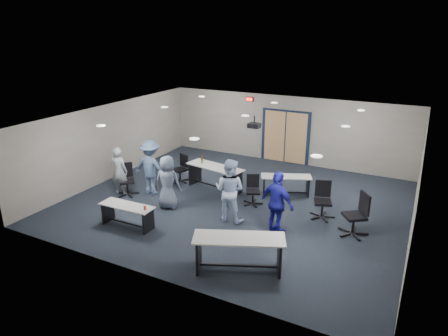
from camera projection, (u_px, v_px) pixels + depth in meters
The scene contains 24 objects.
floor at pixel (237, 202), 12.64m from camera, with size 10.00×10.00×0.00m, color black.
back_wall at pixel (286, 130), 15.96m from camera, with size 10.00×0.04×2.70m, color gray.
front_wall at pixel (147, 221), 8.42m from camera, with size 10.00×0.04×2.70m, color gray.
left_wall at pixel (112, 141), 14.35m from camera, with size 0.04×9.00×2.70m, color gray.
right_wall at pixel (417, 190), 10.03m from camera, with size 0.04×9.00×2.70m, color gray.
ceiling at pixel (238, 118), 11.74m from camera, with size 10.00×9.00×0.04m, color silver.
double_door at pixel (285, 137), 16.03m from camera, with size 2.00×0.07×2.20m.
exit_sign at pixel (249, 99), 16.24m from camera, with size 0.32×0.07×0.18m.
ceiling_projector at pixel (254, 125), 12.12m from camera, with size 0.35×0.32×0.37m.
ceiling_can_lights at pixel (242, 117), 11.96m from camera, with size 6.24×5.74×0.02m, color silver, non-canonical shape.
table_front_left at pixel (128, 212), 10.94m from camera, with size 1.58×0.56×0.74m.
table_front_right at pixel (239, 248), 8.91m from camera, with size 2.15×1.44×0.83m.
table_back_left at pixel (215, 173), 13.45m from camera, with size 2.11×1.03×1.12m.
table_back_right at pixel (286, 182), 13.02m from camera, with size 1.69×1.14×0.65m.
chair_back_a at pixel (180, 169), 14.13m from camera, with size 0.62×0.62×0.99m, color black, non-canonical shape.
chair_back_c at pixel (253, 190), 12.30m from camera, with size 0.59×0.59×0.93m, color black, non-canonical shape.
chair_back_d at pixel (323, 201), 11.40m from camera, with size 0.68×0.68×1.08m, color black, non-canonical shape.
chair_loose_left at pixel (127, 180), 12.99m from camera, with size 0.66×0.66×1.05m, color black, non-canonical shape.
chair_loose_right at pixel (355, 214), 10.46m from camera, with size 0.74×0.74×1.17m, color black, non-canonical shape.
person_gray at pixel (119, 171), 12.95m from camera, with size 0.59×0.39×1.61m, color #90989D.
person_plaid at pixel (168, 182), 11.98m from camera, with size 0.80×0.52×1.64m, color slate.
person_lightblue at pixel (230, 190), 11.16m from camera, with size 0.89×0.69×1.83m, color #C0D7FF.
person_navy at pixel (277, 203), 10.43m from camera, with size 1.03×0.43×1.75m, color #1B1A94.
person_back at pixel (151, 167), 12.99m from camera, with size 1.18×0.68×1.83m, color #465C7E.
Camera 1 is at (4.92, -10.47, 5.22)m, focal length 32.00 mm.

